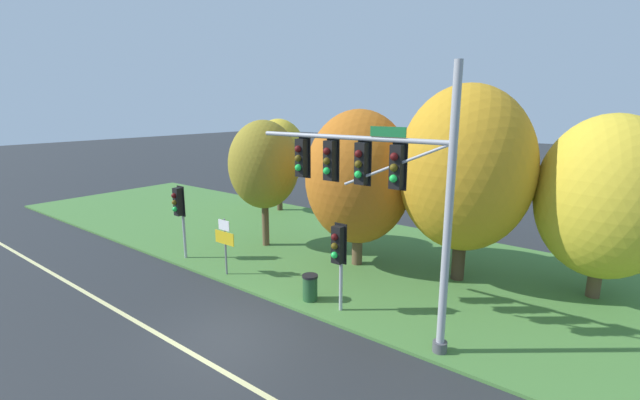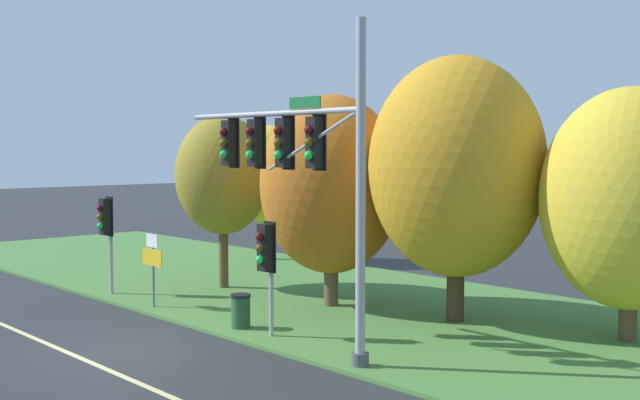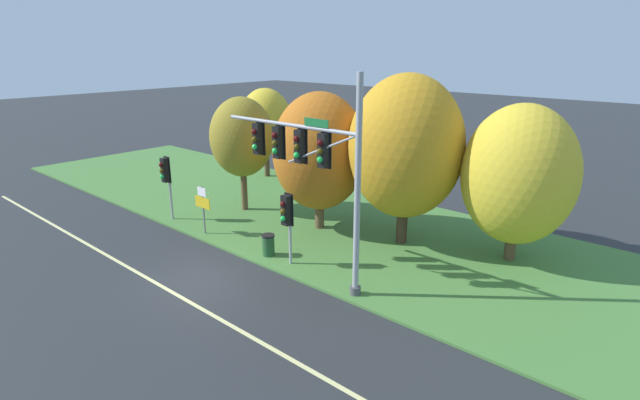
{
  "view_description": "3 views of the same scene",
  "coord_description": "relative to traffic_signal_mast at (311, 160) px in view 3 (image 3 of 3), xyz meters",
  "views": [
    {
      "loc": [
        9.45,
        -7.48,
        6.8
      ],
      "look_at": [
        1.05,
        3.3,
        3.78
      ],
      "focal_mm": 24.0,
      "sensor_mm": 36.0,
      "label": 1
    },
    {
      "loc": [
        18.08,
        -9.64,
        5.03
      ],
      "look_at": [
        3.93,
        3.22,
        3.78
      ],
      "focal_mm": 45.0,
      "sensor_mm": 36.0,
      "label": 2
    },
    {
      "loc": [
        15.28,
        -9.88,
        8.7
      ],
      "look_at": [
        2.32,
        4.68,
        2.61
      ],
      "focal_mm": 28.0,
      "sensor_mm": 36.0,
      "label": 3
    }
  ],
  "objects": [
    {
      "name": "trash_bin",
      "position": [
        -2.76,
        0.3,
        -4.14
      ],
      "size": [
        0.56,
        0.56,
        0.93
      ],
      "color": "#234C28",
      "rests_on": "grass_verge"
    },
    {
      "name": "tree_mid_verge",
      "position": [
        0.63,
        5.34,
        -0.22
      ],
      "size": [
        4.98,
        4.98,
        7.51
      ],
      "color": "#423021",
      "rests_on": "grass_verge"
    },
    {
      "name": "lane_stripe",
      "position": [
        -3.35,
        -4.22,
        -4.7
      ],
      "size": [
        36.0,
        0.16,
        0.01
      ],
      "primitive_type": "cube",
      "color": "beige",
      "rests_on": "ground"
    },
    {
      "name": "traffic_signal_mast",
      "position": [
        0.0,
        0.0,
        0.0
      ],
      "size": [
        6.73,
        0.49,
        7.79
      ],
      "color": "#9EA0A5",
      "rests_on": "grass_verge"
    },
    {
      "name": "ground_plane",
      "position": [
        -3.35,
        -3.02,
        -4.71
      ],
      "size": [
        160.0,
        160.0,
        0.0
      ],
      "primitive_type": "plane",
      "color": "#282B2D"
    },
    {
      "name": "tree_left_of_mast",
      "position": [
        -8.33,
        3.69,
        -0.65
      ],
      "size": [
        3.35,
        3.35,
        6.07
      ],
      "color": "brown",
      "rests_on": "grass_verge"
    },
    {
      "name": "grass_verge",
      "position": [
        -3.35,
        5.23,
        -4.66
      ],
      "size": [
        48.0,
        11.5,
        0.1
      ],
      "primitive_type": "cube",
      "color": "#477A38",
      "rests_on": "ground"
    },
    {
      "name": "tree_nearest_road",
      "position": [
        -12.77,
        9.4,
        -0.91
      ],
      "size": [
        3.5,
        3.5,
        5.91
      ],
      "color": "#4C3823",
      "rests_on": "grass_verge"
    },
    {
      "name": "tree_behind_signpost",
      "position": [
        -3.4,
        4.28,
        -0.82
      ],
      "size": [
        4.45,
        4.45,
        6.58
      ],
      "color": "brown",
      "rests_on": "grass_verge"
    },
    {
      "name": "pedestrian_signal_near_kerb",
      "position": [
        -1.47,
        0.16,
        -2.44
      ],
      "size": [
        0.46,
        0.55,
        3.02
      ],
      "color": "#9EA0A5",
      "rests_on": "grass_verge"
    },
    {
      "name": "tree_tall_centre",
      "position": [
        5.06,
        6.75,
        -0.98
      ],
      "size": [
        4.53,
        4.53,
        6.47
      ],
      "color": "brown",
      "rests_on": "grass_verge"
    },
    {
      "name": "pedestrian_signal_further_along",
      "position": [
        -9.9,
        0.01,
        -2.2
      ],
      "size": [
        0.46,
        0.55,
        3.29
      ],
      "color": "#9EA0A5",
      "rests_on": "grass_verge"
    },
    {
      "name": "route_sign_post",
      "position": [
        -6.94,
        0.03,
        -3.11
      ],
      "size": [
        1.1,
        0.08,
        2.32
      ],
      "color": "slate",
      "rests_on": "grass_verge"
    }
  ]
}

